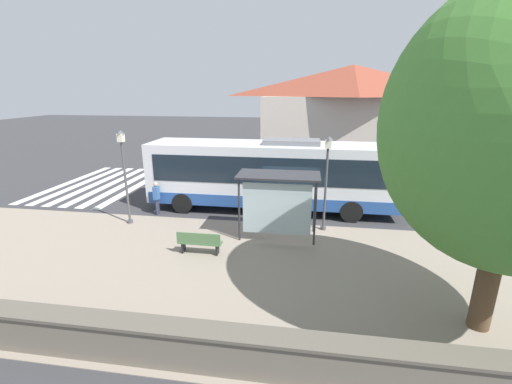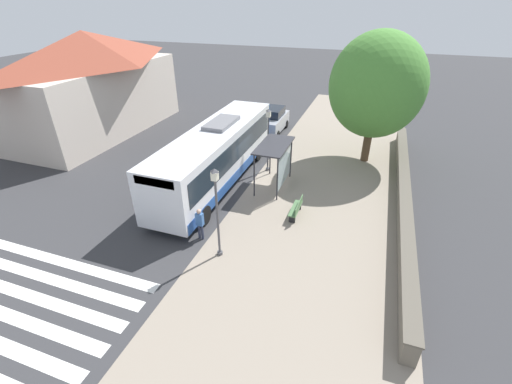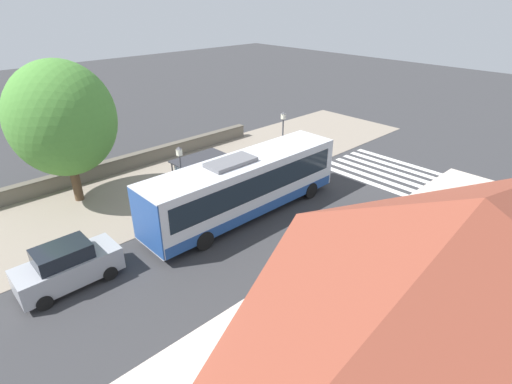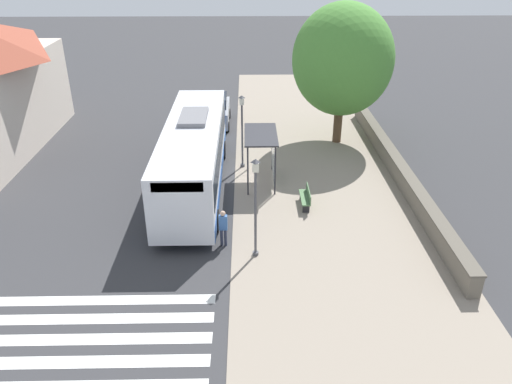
{
  "view_description": "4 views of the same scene",
  "coord_description": "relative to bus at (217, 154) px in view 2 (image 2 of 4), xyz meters",
  "views": [
    {
      "loc": [
        -14.36,
        -0.68,
        5.83
      ],
      "look_at": [
        0.52,
        1.57,
        1.29
      ],
      "focal_mm": 24.0,
      "sensor_mm": 36.0,
      "label": 1
    },
    {
      "loc": [
        -6.31,
        17.56,
        9.89
      ],
      "look_at": [
        -1.42,
        3.64,
        1.36
      ],
      "focal_mm": 24.0,
      "sensor_mm": 36.0,
      "label": 2
    },
    {
      "loc": [
        16.81,
        -12.07,
        11.29
      ],
      "look_at": [
        1.61,
        2.19,
        0.84
      ],
      "focal_mm": 28.0,
      "sensor_mm": 36.0,
      "label": 3
    },
    {
      "loc": [
        -0.66,
        23.68,
        11.36
      ],
      "look_at": [
        -1.04,
        3.86,
        1.17
      ],
      "focal_mm": 35.0,
      "sensor_mm": 36.0,
      "label": 4
    }
  ],
  "objects": [
    {
      "name": "ground_plane",
      "position": [
        -1.97,
        -0.96,
        -1.84
      ],
      "size": [
        120.0,
        120.0,
        0.0
      ],
      "primitive_type": "plane",
      "color": "#353538",
      "rests_on": "ground"
    },
    {
      "name": "sidewalk_plaza",
      "position": [
        -6.47,
        -0.96,
        -1.83
      ],
      "size": [
        9.0,
        44.0,
        0.02
      ],
      "color": "gray",
      "rests_on": "ground"
    },
    {
      "name": "crosswalk_stripes",
      "position": [
        3.03,
        11.2,
        -1.83
      ],
      "size": [
        9.0,
        5.25,
        0.01
      ],
      "color": "silver",
      "rests_on": "ground"
    },
    {
      "name": "stone_wall",
      "position": [
        -10.52,
        -0.96,
        -1.33
      ],
      "size": [
        0.6,
        20.0,
        1.0
      ],
      "color": "#6B6356",
      "rests_on": "ground"
    },
    {
      "name": "background_building",
      "position": [
        12.85,
        -4.96,
        2.11
      ],
      "size": [
        6.82,
        14.46,
        7.67
      ],
      "color": "beige",
      "rests_on": "ground"
    },
    {
      "name": "bus",
      "position": [
        0.0,
        0.0,
        0.0
      ],
      "size": [
        2.77,
        12.13,
        3.54
      ],
      "color": "silver",
      "rests_on": "ground"
    },
    {
      "name": "bus_shelter",
      "position": [
        -3.48,
        -0.57,
        0.33
      ],
      "size": [
        1.62,
        3.24,
        2.63
      ],
      "color": "#2D2D33",
      "rests_on": "ground"
    },
    {
      "name": "pedestrian",
      "position": [
        -1.63,
        5.4,
        -0.89
      ],
      "size": [
        0.34,
        0.22,
        1.62
      ],
      "color": "#2D3347",
      "rests_on": "ground"
    },
    {
      "name": "bench",
      "position": [
        -5.37,
        2.1,
        -1.36
      ],
      "size": [
        0.4,
        1.62,
        0.88
      ],
      "color": "#4C7247",
      "rests_on": "ground"
    },
    {
      "name": "street_lamp_near",
      "position": [
        -2.93,
        6.15,
        0.65
      ],
      "size": [
        0.28,
        0.28,
        4.19
      ],
      "color": "#4C4C51",
      "rests_on": "ground"
    },
    {
      "name": "street_lamp_far",
      "position": [
        -2.37,
        -2.47,
        0.57
      ],
      "size": [
        0.28,
        0.28,
        4.04
      ],
      "color": "#4C4C51",
      "rests_on": "ground"
    },
    {
      "name": "shade_tree",
      "position": [
        -8.18,
        -6.14,
        3.19
      ],
      "size": [
        5.84,
        5.84,
        8.25
      ],
      "color": "brown",
      "rests_on": "ground"
    },
    {
      "name": "parked_car_behind_bus",
      "position": [
        -0.55,
        -9.51,
        -0.88
      ],
      "size": [
        1.86,
        4.18,
        1.96
      ],
      "color": "#9EA0A8",
      "rests_on": "ground"
    }
  ]
}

